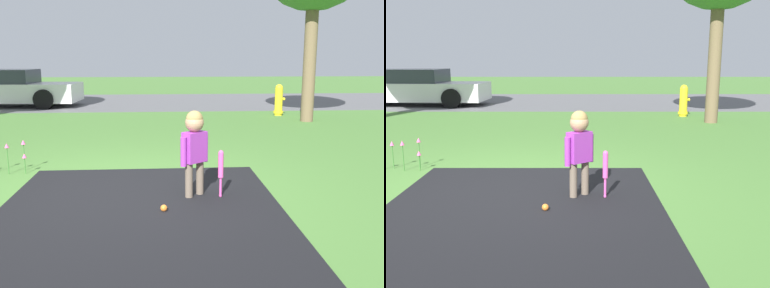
% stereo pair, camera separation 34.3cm
% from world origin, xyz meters
% --- Properties ---
extents(ground_plane, '(60.00, 60.00, 0.00)m').
position_xyz_m(ground_plane, '(0.00, 0.00, 0.00)').
color(ground_plane, '#477533').
extents(street_strip, '(40.00, 6.00, 0.01)m').
position_xyz_m(street_strip, '(0.00, 10.48, 0.00)').
color(street_strip, '#59595B').
rests_on(street_strip, ground).
extents(child, '(0.33, 0.29, 0.98)m').
position_xyz_m(child, '(0.90, -0.24, 0.64)').
color(child, '#6B5B4C').
rests_on(child, ground).
extents(baseball_bat, '(0.06, 0.06, 0.55)m').
position_xyz_m(baseball_bat, '(1.19, -0.31, 0.35)').
color(baseball_bat, '#E54CA5').
rests_on(baseball_bat, ground).
extents(sports_ball, '(0.07, 0.07, 0.07)m').
position_xyz_m(sports_ball, '(0.55, -0.73, 0.04)').
color(sports_ball, orange).
rests_on(sports_ball, ground).
extents(fire_hydrant, '(0.30, 0.27, 0.85)m').
position_xyz_m(fire_hydrant, '(3.72, 6.50, 0.41)').
color(fire_hydrant, yellow).
rests_on(fire_hydrant, ground).
extents(parked_car, '(4.53, 2.02, 1.18)m').
position_xyz_m(parked_car, '(-4.43, 9.23, 0.57)').
color(parked_car, silver).
rests_on(parked_car, ground).
extents(flower_bed, '(0.64, 0.30, 0.44)m').
position_xyz_m(flower_bed, '(-1.59, 0.91, 0.32)').
color(flower_bed, '#38702D').
rests_on(flower_bed, ground).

